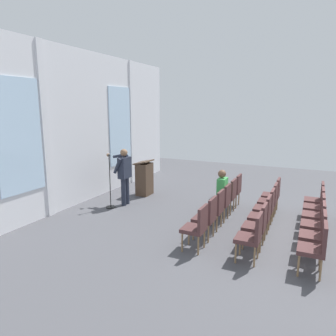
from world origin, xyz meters
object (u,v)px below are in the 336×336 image
chair_r0_c2 (216,207)px  chair_r2_c5 (317,198)px  mic_stand (111,196)px  chair_r1_c0 (252,235)px  lectern (144,178)px  chair_r2_c0 (316,246)px  chair_r1_c1 (258,223)px  chair_r2_c3 (317,212)px  chair_r1_c5 (274,193)px  audience_r0_c3 (220,192)px  chair_r0_c4 (229,194)px  chair_r2_c1 (316,232)px  speaker (124,173)px  chair_r0_c5 (235,188)px  chair_r2_c2 (317,221)px  chair_r0_c3 (223,200)px  chair_r0_c1 (207,215)px  chair_r1_c3 (267,206)px  chair_r1_c2 (263,214)px  chair_r0_c0 (197,225)px  chair_r2_c4 (317,204)px  chair_r1_c4 (271,199)px

chair_r0_c2 → chair_r2_c5: bearing=-48.8°
mic_stand → chair_r1_c0: mic_stand is taller
lectern → chair_r2_c0: lectern is taller
chair_r1_c1 → chair_r2_c3: bearing=-40.5°
chair_r1_c1 → chair_r1_c5: 2.50m
chair_r0_c2 → audience_r0_c3: bearing=7.5°
chair_r0_c4 → chair_r2_c1: size_ratio=1.00×
mic_stand → speaker: bearing=-26.2°
chair_r0_c5 → chair_r2_c2: bearing=-131.2°
chair_r0_c3 → chair_r1_c5: bearing=-40.5°
chair_r0_c5 → chair_r2_c3: size_ratio=1.00×
chair_r1_c5 → audience_r0_c3: bearing=137.4°
chair_r2_c1 → chair_r2_c3: bearing=0.0°
chair_r1_c5 → chair_r2_c1: same height
lectern → chair_r2_c3: bearing=-103.0°
chair_r0_c1 → chair_r2_c2: (0.63, -2.14, 0.00)m
chair_r0_c1 → chair_r1_c3: bearing=-40.5°
lectern → chair_r2_c0: size_ratio=1.23×
chair_r1_c1 → chair_r2_c0: same height
chair_r0_c3 → chair_r1_c2: 1.24m
chair_r0_c5 → chair_r2_c3: 2.48m
mic_stand → chair_r1_c5: (1.66, -4.23, 0.20)m
chair_r1_c0 → chair_r2_c1: (0.63, -1.07, 0.00)m
speaker → audience_r0_c3: bearing=-90.3°
chair_r0_c0 → chair_r0_c4: (2.50, 0.00, 0.00)m
audience_r0_c3 → chair_r0_c4: size_ratio=1.39×
chair_r0_c3 → chair_r2_c1: (-1.25, -2.14, 0.00)m
chair_r1_c2 → chair_r2_c4: 1.65m
chair_r2_c2 → chair_r2_c3: 0.63m
chair_r0_c4 → chair_r1_c3: bearing=-120.3°
chair_r2_c1 → chair_r2_c5: (2.50, 0.00, 0.00)m
chair_r0_c2 → chair_r0_c0: bearing=180.0°
chair_r1_c1 → speaker: bearing=72.5°
chair_r1_c5 → chair_r0_c0: bearing=161.1°
chair_r0_c3 → lectern: bearing=68.2°
chair_r0_c5 → chair_r1_c2: (-1.88, -1.07, 0.00)m
chair_r2_c1 → chair_r2_c5: 2.50m
chair_r0_c2 → chair_r1_c1: bearing=-120.3°
chair_r1_c3 → chair_r1_c4: same height
audience_r0_c3 → chair_r0_c5: bearing=-3.8°
chair_r0_c3 → mic_stand: bearing=97.3°
chair_r2_c2 → chair_r2_c5: same height
chair_r1_c0 → chair_r2_c3: bearing=-29.7°
chair_r1_c1 → chair_r2_c1: bearing=-90.0°
chair_r0_c0 → chair_r0_c5: size_ratio=1.00×
speaker → chair_r0_c1: 3.24m
chair_r0_c0 → chair_r1_c5: size_ratio=1.00×
chair_r0_c3 → chair_r2_c1: 2.48m
chair_r0_c3 → chair_r2_c0: size_ratio=1.00×
chair_r1_c3 → chair_r1_c0: bearing=180.0°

